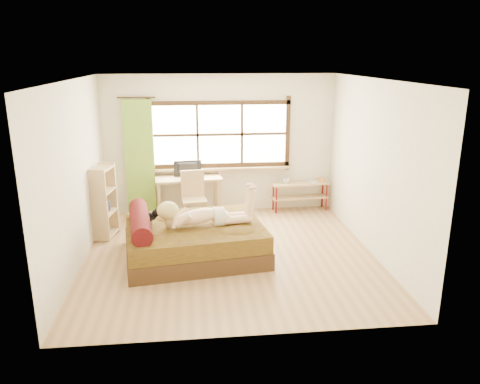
{
  "coord_description": "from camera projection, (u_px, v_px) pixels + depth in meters",
  "views": [
    {
      "loc": [
        -0.57,
        -6.8,
        3.03
      ],
      "look_at": [
        0.18,
        0.2,
        0.97
      ],
      "focal_mm": 35.0,
      "sensor_mm": 36.0,
      "label": 1
    }
  ],
  "objects": [
    {
      "name": "wall_right",
      "position": [
        374.0,
        168.0,
        7.25
      ],
      "size": [
        0.0,
        4.5,
        4.5
      ],
      "primitive_type": "plane",
      "rotation": [
        1.57,
        0.0,
        -1.57
      ],
      "color": "silver",
      "rests_on": "floor"
    },
    {
      "name": "wall_back",
      "position": [
        220.0,
        144.0,
        9.17
      ],
      "size": [
        4.5,
        0.0,
        4.5
      ],
      "primitive_type": "plane",
      "rotation": [
        1.57,
        0.0,
        0.0
      ],
      "color": "silver",
      "rests_on": "floor"
    },
    {
      "name": "floor",
      "position": [
        230.0,
        254.0,
        7.4
      ],
      "size": [
        4.5,
        4.5,
        0.0
      ],
      "primitive_type": "plane",
      "color": "#9E754C",
      "rests_on": "ground"
    },
    {
      "name": "wall_left",
      "position": [
        76.0,
        176.0,
        6.79
      ],
      "size": [
        0.0,
        4.5,
        4.5
      ],
      "primitive_type": "plane",
      "rotation": [
        1.57,
        0.0,
        1.57
      ],
      "color": "silver",
      "rests_on": "floor"
    },
    {
      "name": "kitten",
      "position": [
        147.0,
        216.0,
        7.21
      ],
      "size": [
        0.33,
        0.17,
        0.25
      ],
      "primitive_type": null,
      "rotation": [
        0.0,
        0.0,
        0.14
      ],
      "color": "black",
      "rests_on": "bed"
    },
    {
      "name": "pipe_shelf",
      "position": [
        301.0,
        190.0,
        9.43
      ],
      "size": [
        1.17,
        0.39,
        0.65
      ],
      "rotation": [
        0.0,
        0.0,
        0.09
      ],
      "color": "tan",
      "rests_on": "floor"
    },
    {
      "name": "bookshelf",
      "position": [
        104.0,
        202.0,
        7.98
      ],
      "size": [
        0.39,
        0.58,
        1.24
      ],
      "rotation": [
        0.0,
        0.0,
        -0.17
      ],
      "color": "tan",
      "rests_on": "floor"
    },
    {
      "name": "monitor",
      "position": [
        188.0,
        169.0,
        8.98
      ],
      "size": [
        0.54,
        0.12,
        0.31
      ],
      "primitive_type": "imported",
      "rotation": [
        0.0,
        0.0,
        3.25
      ],
      "color": "black",
      "rests_on": "desk"
    },
    {
      "name": "desk",
      "position": [
        188.0,
        182.0,
        9.01
      ],
      "size": [
        1.3,
        0.7,
        0.78
      ],
      "rotation": [
        0.0,
        0.0,
        0.1
      ],
      "color": "tan",
      "rests_on": "floor"
    },
    {
      "name": "wall_front",
      "position": [
        248.0,
        223.0,
        4.88
      ],
      "size": [
        4.5,
        0.0,
        4.5
      ],
      "primitive_type": "plane",
      "rotation": [
        -1.57,
        0.0,
        0.0
      ],
      "color": "silver",
      "rests_on": "floor"
    },
    {
      "name": "window",
      "position": [
        220.0,
        137.0,
        9.1
      ],
      "size": [
        2.8,
        0.16,
        1.46
      ],
      "color": "#FFEDBF",
      "rests_on": "wall_back"
    },
    {
      "name": "bed",
      "position": [
        191.0,
        239.0,
        7.27
      ],
      "size": [
        2.3,
        1.94,
        0.79
      ],
      "rotation": [
        0.0,
        0.0,
        0.14
      ],
      "color": "#31220E",
      "rests_on": "floor"
    },
    {
      "name": "book",
      "position": [
        310.0,
        182.0,
        9.4
      ],
      "size": [
        0.17,
        0.22,
        0.02
      ],
      "primitive_type": "imported",
      "rotation": [
        0.0,
        0.0,
        0.09
      ],
      "color": "gray",
      "rests_on": "pipe_shelf"
    },
    {
      "name": "chair",
      "position": [
        193.0,
        194.0,
        8.71
      ],
      "size": [
        0.48,
        0.48,
        0.98
      ],
      "rotation": [
        0.0,
        0.0,
        0.1
      ],
      "color": "tan",
      "rests_on": "floor"
    },
    {
      "name": "cup",
      "position": [
        286.0,
        180.0,
        9.33
      ],
      "size": [
        0.15,
        0.15,
        0.11
      ],
      "primitive_type": "imported",
      "rotation": [
        0.0,
        0.0,
        0.09
      ],
      "color": "gray",
      "rests_on": "pipe_shelf"
    },
    {
      "name": "woman",
      "position": [
        204.0,
        206.0,
        7.1
      ],
      "size": [
        1.51,
        0.62,
        0.63
      ],
      "primitive_type": null,
      "rotation": [
        0.0,
        0.0,
        0.14
      ],
      "color": "beige",
      "rests_on": "bed"
    },
    {
      "name": "curtain",
      "position": [
        140.0,
        157.0,
        8.95
      ],
      "size": [
        0.55,
        0.1,
        2.2
      ],
      "primitive_type": "cube",
      "color": "olive",
      "rests_on": "wall_back"
    },
    {
      "name": "ceiling",
      "position": [
        229.0,
        80.0,
        6.64
      ],
      "size": [
        4.5,
        4.5,
        0.0
      ],
      "primitive_type": "plane",
      "rotation": [
        3.14,
        0.0,
        0.0
      ],
      "color": "white",
      "rests_on": "wall_back"
    }
  ]
}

